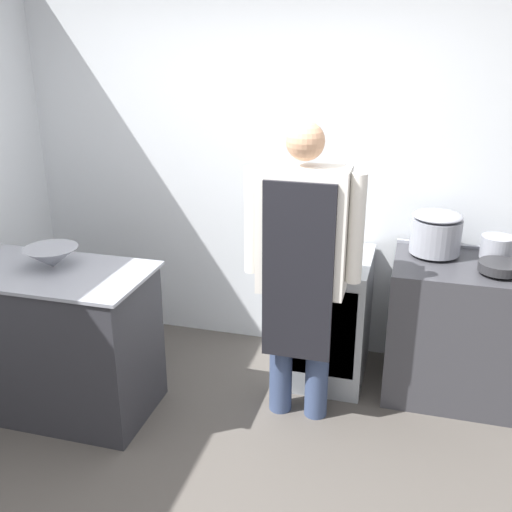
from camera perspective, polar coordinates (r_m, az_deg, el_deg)
name	(u,v)px	position (r m, az deg, el deg)	size (l,w,h in m)	color
ground_plane	(183,502)	(3.30, -6.98, -22.19)	(14.00, 14.00, 0.00)	#4C4742
wall_back	(272,166)	(4.23, 1.50, 8.60)	(8.00, 0.05, 2.70)	silver
prep_counter	(48,339)	(3.92, -19.23, -7.49)	(1.32, 0.65, 0.93)	#2D2D33
stove	(458,330)	(4.05, 18.65, -6.67)	(0.86, 0.65, 0.92)	#38383D
fridge_unit	(325,316)	(4.09, 6.57, -5.70)	(0.57, 0.67, 0.85)	#93999E
person_cook	(302,258)	(3.39, 4.38, -0.17)	(0.68, 0.24, 1.80)	#38476B
mixing_bowl	(52,257)	(3.72, -18.88, -0.11)	(0.32, 0.32, 0.12)	gray
stock_pot	(436,232)	(3.92, 16.78, 2.19)	(0.31, 0.31, 0.27)	gray
saute_pan	(499,267)	(3.77, 22.17, -0.96)	(0.24, 0.24, 0.05)	#262628
sauce_pot	(497,247)	(3.97, 21.95, 0.78)	(0.20, 0.20, 0.14)	gray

